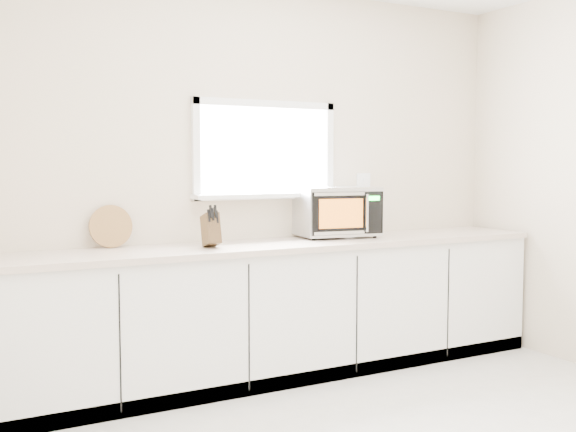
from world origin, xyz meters
TOP-DOWN VIEW (x-y plane):
  - back_wall at (0.00, 2.00)m, footprint 4.00×0.17m
  - cabinets at (0.00, 1.70)m, footprint 3.92×0.60m
  - countertop at (0.00, 1.69)m, footprint 3.92×0.64m
  - microwave at (0.49, 1.82)m, footprint 0.62×0.52m
  - knife_block at (-0.55, 1.65)m, footprint 0.10×0.20m
  - cutting_board at (-1.11, 1.94)m, footprint 0.27×0.07m
  - coffee_grinder at (0.54, 1.74)m, footprint 0.13×0.13m

SIDE VIEW (x-z plane):
  - cabinets at x=0.00m, z-range 0.00..0.88m
  - countertop at x=0.00m, z-range 0.88..0.92m
  - coffee_grinder at x=0.54m, z-range 0.92..1.14m
  - knife_block at x=-0.55m, z-range 0.90..1.17m
  - cutting_board at x=-1.11m, z-range 0.92..1.19m
  - microwave at x=0.49m, z-range 0.93..1.29m
  - back_wall at x=0.00m, z-range 0.01..2.71m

